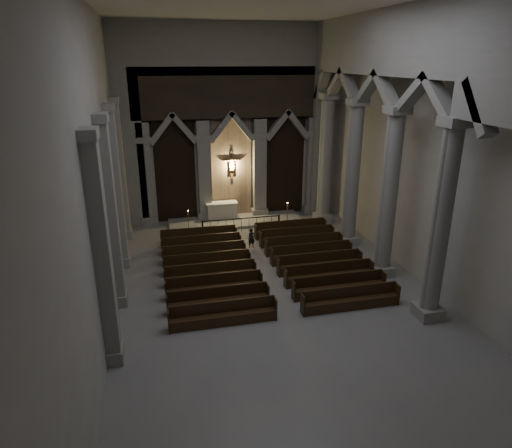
{
  "coord_description": "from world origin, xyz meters",
  "views": [
    {
      "loc": [
        -4.96,
        -16.7,
        9.91
      ],
      "look_at": [
        -0.41,
        3.0,
        2.58
      ],
      "focal_mm": 32.0,
      "sensor_mm": 36.0,
      "label": 1
    }
  ],
  "objects_px": {
    "candle_stand_left": "(189,226)",
    "pews": "(263,266)",
    "worshipper": "(252,238)",
    "candle_stand_right": "(287,220)",
    "altar_rail": "(241,223)",
    "altar": "(222,210)"
  },
  "relations": [
    {
      "from": "altar_rail",
      "to": "pews",
      "type": "height_order",
      "value": "pews"
    },
    {
      "from": "candle_stand_left",
      "to": "pews",
      "type": "bearing_deg",
      "value": -63.65
    },
    {
      "from": "pews",
      "to": "worshipper",
      "type": "relative_size",
      "value": 8.7
    },
    {
      "from": "altar_rail",
      "to": "candle_stand_left",
      "type": "xyz_separation_m",
      "value": [
        -3.11,
        0.72,
        -0.24
      ]
    },
    {
      "from": "altar_rail",
      "to": "worshipper",
      "type": "height_order",
      "value": "worshipper"
    },
    {
      "from": "altar",
      "to": "pews",
      "type": "height_order",
      "value": "altar"
    },
    {
      "from": "altar",
      "to": "altar_rail",
      "type": "xyz_separation_m",
      "value": [
        0.8,
        -2.56,
        -0.05
      ]
    },
    {
      "from": "altar",
      "to": "candle_stand_right",
      "type": "distance_m",
      "value": 4.38
    },
    {
      "from": "candle_stand_left",
      "to": "pews",
      "type": "xyz_separation_m",
      "value": [
        3.11,
        -6.27,
        -0.07
      ]
    },
    {
      "from": "candle_stand_right",
      "to": "pews",
      "type": "xyz_separation_m",
      "value": [
        -2.99,
        -5.92,
        -0.12
      ]
    },
    {
      "from": "altar",
      "to": "altar_rail",
      "type": "bearing_deg",
      "value": -72.73
    },
    {
      "from": "worshipper",
      "to": "pews",
      "type": "bearing_deg",
      "value": -96.34
    },
    {
      "from": "altar",
      "to": "candle_stand_right",
      "type": "relative_size",
      "value": 1.28
    },
    {
      "from": "candle_stand_left",
      "to": "worshipper",
      "type": "bearing_deg",
      "value": -44.81
    },
    {
      "from": "candle_stand_right",
      "to": "worshipper",
      "type": "relative_size",
      "value": 1.43
    },
    {
      "from": "altar",
      "to": "worshipper",
      "type": "height_order",
      "value": "altar"
    },
    {
      "from": "pews",
      "to": "candle_stand_right",
      "type": "bearing_deg",
      "value": 63.2
    },
    {
      "from": "altar_rail",
      "to": "candle_stand_left",
      "type": "distance_m",
      "value": 3.2
    },
    {
      "from": "candle_stand_right",
      "to": "altar_rail",
      "type": "bearing_deg",
      "value": -172.9
    },
    {
      "from": "candle_stand_left",
      "to": "worshipper",
      "type": "distance_m",
      "value": 4.5
    },
    {
      "from": "altar_rail",
      "to": "pews",
      "type": "distance_m",
      "value": 5.56
    },
    {
      "from": "altar_rail",
      "to": "worshipper",
      "type": "xyz_separation_m",
      "value": [
        0.09,
        -2.45,
        -0.07
      ]
    }
  ]
}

